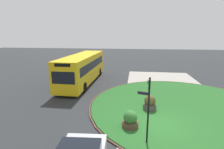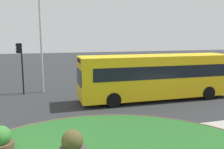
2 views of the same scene
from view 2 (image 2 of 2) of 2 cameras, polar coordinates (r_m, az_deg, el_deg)
bus_yellow at (r=18.08m, az=10.35°, el=-0.31°), size 11.36×2.71×3.26m
traffic_light_far at (r=20.37m, az=-20.76°, el=3.77°), size 0.49×0.30×4.08m
lamppost_tall at (r=20.74m, az=-16.36°, el=8.83°), size 0.32×0.32×8.80m
planter_near_signpost at (r=11.01m, az=-24.66°, el=-13.98°), size 0.99×0.99×1.12m
planter_kerbside at (r=9.66m, az=-9.23°, el=-16.31°), size 0.98×0.98×1.19m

